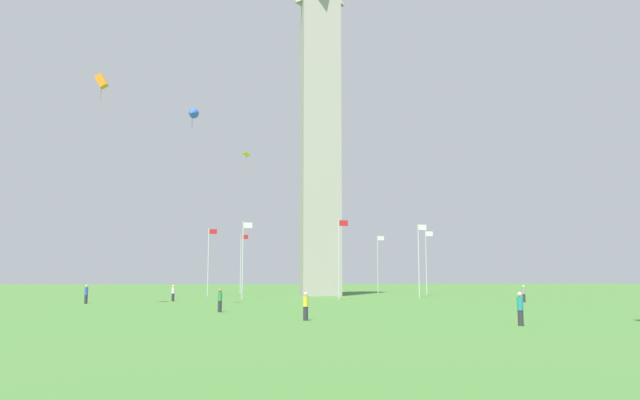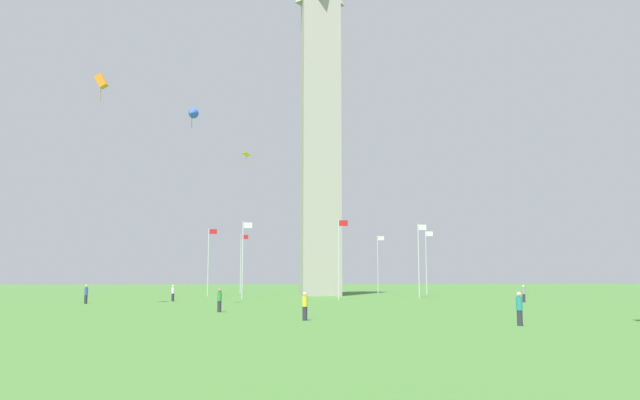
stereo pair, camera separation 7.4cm
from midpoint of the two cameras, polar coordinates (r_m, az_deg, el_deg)
The scene contains 19 objects.
ground_plane at distance 82.10m, azimuth 0.03°, elevation -9.06°, with size 260.00×260.00×0.00m, color #3D6B2D.
obelisk_monument at distance 84.71m, azimuth 0.03°, elevation 7.08°, with size 5.18×5.18×47.11m.
flagpole_n at distance 85.50m, azimuth 10.10°, elevation -5.60°, with size 1.12×0.14×8.97m.
flagpole_ne at distance 94.50m, azimuth 5.55°, elevation -5.83°, with size 1.12×0.14×8.97m.
flagpole_e at distance 96.95m, azimuth -1.19°, elevation -5.90°, with size 1.12×0.14×8.97m.
flagpole_se at distance 91.88m, azimuth -7.46°, elevation -5.76°, with size 1.12×0.14×8.97m.
flagpole_s at distance 81.36m, azimuth -10.48°, elevation -5.51°, with size 1.12×0.14×8.97m.
flagpole_sw at distance 70.71m, azimuth -7.28°, elevation -5.33°, with size 1.12×0.14×8.97m.
flagpole_w at distance 67.32m, azimuth 1.86°, elevation -5.29°, with size 1.12×0.14×8.97m.
flagpole_nw at distance 74.09m, azimuth 9.40°, elevation -5.37°, with size 1.12×0.14×8.97m.
person_teal_shirt at distance 33.62m, azimuth 18.45°, elevation -9.78°, with size 0.32×0.32×1.75m.
person_yellow_shirt at distance 35.80m, azimuth -1.38°, elevation -10.06°, with size 0.32×0.32×1.65m.
person_green_shirt at distance 44.68m, azimuth -9.47°, elevation -9.39°, with size 0.32×0.32×1.67m.
person_gray_shirt at distance 64.35m, azimuth 18.79°, elevation -8.42°, with size 0.32×0.32×1.68m.
person_blue_shirt at distance 61.67m, azimuth -21.28°, elevation -8.34°, with size 0.32×0.32×1.77m.
person_white_shirt at distance 65.09m, azimuth -13.75°, elevation -8.58°, with size 0.32×0.32×1.68m.
kite_orange_box at distance 59.16m, azimuth -20.00°, elevation 10.54°, with size 1.27×0.87×2.55m.
kite_blue_delta at distance 55.61m, azimuth -12.01°, elevation 8.06°, with size 1.19×1.28×1.90m.
kite_yellow_diamond at distance 79.06m, azimuth -6.98°, elevation 4.28°, with size 1.30×1.30×1.54m.
Camera 2 is at (-11.46, -81.26, 2.56)m, focal length 33.73 mm.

